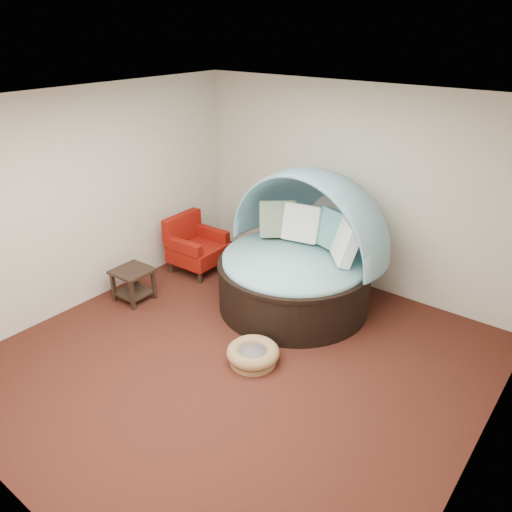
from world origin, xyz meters
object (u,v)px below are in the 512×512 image
Objects in this scene: canopy_daybed at (301,245)px; side_table at (133,280)px; pet_basket at (253,354)px; red_armchair at (195,246)px.

canopy_daybed is 2.32m from side_table.
canopy_daybed is at bearing 36.14° from side_table.
canopy_daybed reaches higher than side_table.
canopy_daybed is 3.60× the size of pet_basket.
canopy_daybed is 1.64m from pet_basket.
red_armchair is at bearing 149.10° from pet_basket.
pet_basket is (0.33, -1.42, -0.74)m from canopy_daybed.
pet_basket is 0.73× the size of red_armchair.
side_table reaches higher than pet_basket.
side_table is (-1.82, -1.33, -0.56)m from canopy_daybed.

